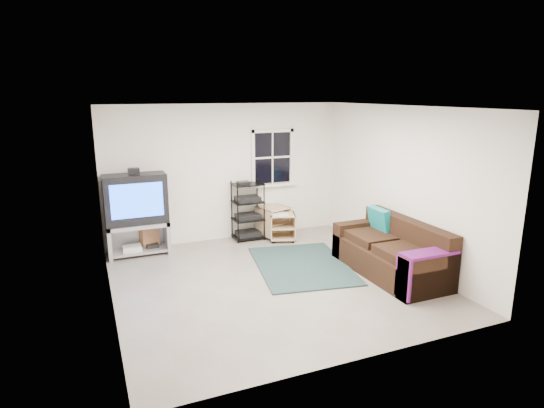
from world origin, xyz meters
name	(u,v)px	position (x,y,z in m)	size (l,w,h in m)	color
room	(272,161)	(0.95, 2.27, 1.48)	(4.60, 4.62, 4.60)	gray
tv_unit	(136,208)	(-1.73, 2.02, 0.85)	(1.05, 0.53, 1.54)	#A1A2AA
av_rack	(248,214)	(0.35, 2.07, 0.50)	(0.57, 0.42, 1.15)	black
side_table_left	(272,220)	(0.85, 2.06, 0.32)	(0.63, 0.63, 0.60)	tan
side_table_right	(282,224)	(0.95, 1.78, 0.31)	(0.61, 0.61, 0.55)	tan
sofa	(392,254)	(1.86, -0.44, 0.33)	(0.90, 2.04, 0.93)	black
shag_rug	(302,265)	(0.69, 0.38, 0.01)	(1.45, 2.00, 0.02)	black
paper_bag	(149,239)	(-1.52, 2.15, 0.22)	(0.31, 0.20, 0.44)	#9A6645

